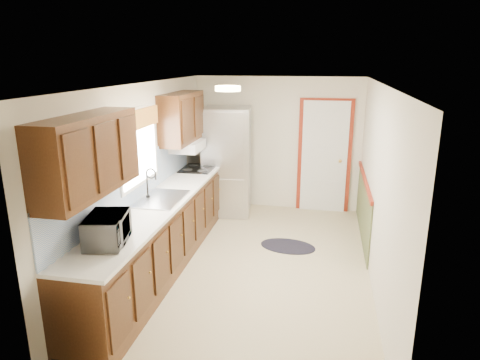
% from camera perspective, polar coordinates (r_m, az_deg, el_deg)
% --- Properties ---
extents(room_shell, '(3.20, 5.20, 2.52)m').
position_cam_1_polar(room_shell, '(5.43, 2.02, -0.11)').
color(room_shell, '#BFB187').
rests_on(room_shell, ground).
extents(kitchen_run, '(0.63, 4.00, 2.20)m').
position_cam_1_polar(kitchen_run, '(5.61, -11.09, -4.06)').
color(kitchen_run, '#371C0C').
rests_on(kitchen_run, ground).
extents(back_wall_trim, '(1.12, 2.30, 2.08)m').
position_cam_1_polar(back_wall_trim, '(7.58, 12.19, 1.74)').
color(back_wall_trim, maroon).
rests_on(back_wall_trim, ground).
extents(ceiling_fixture, '(0.30, 0.30, 0.06)m').
position_cam_1_polar(ceiling_fixture, '(5.09, -1.63, 12.10)').
color(ceiling_fixture, '#FFD88C').
rests_on(ceiling_fixture, room_shell).
extents(microwave, '(0.40, 0.58, 0.36)m').
position_cam_1_polar(microwave, '(4.39, -17.33, -5.92)').
color(microwave, white).
rests_on(microwave, kitchen_run).
extents(refrigerator, '(0.87, 0.83, 1.90)m').
position_cam_1_polar(refrigerator, '(7.56, -1.68, 2.50)').
color(refrigerator, '#B7B7BC').
rests_on(refrigerator, ground).
extents(rug, '(0.89, 0.65, 0.01)m').
position_cam_1_polar(rug, '(6.48, 6.39, -8.76)').
color(rug, black).
rests_on(rug, ground).
extents(cooktop, '(0.51, 0.61, 0.02)m').
position_cam_1_polar(cooktop, '(7.08, -5.67, 1.53)').
color(cooktop, black).
rests_on(cooktop, kitchen_run).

